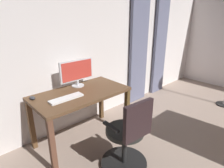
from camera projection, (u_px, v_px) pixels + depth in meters
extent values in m
cube|color=silver|center=(119.00, 42.00, 3.46)|extent=(5.35, 0.10, 2.53)
cube|color=slate|center=(160.00, 43.00, 4.17)|extent=(0.40, 0.06, 2.29)
cube|color=slate|center=(139.00, 46.00, 3.70)|extent=(0.48, 0.06, 2.29)
cube|color=brown|center=(81.00, 93.00, 2.53)|extent=(1.28, 0.69, 0.04)
cube|color=brown|center=(127.00, 112.00, 2.83)|extent=(0.06, 0.06, 0.72)
cube|color=brown|center=(52.00, 147.00, 2.08)|extent=(0.06, 0.06, 0.72)
cube|color=brown|center=(101.00, 99.00, 3.26)|extent=(0.06, 0.06, 0.72)
cube|color=brown|center=(32.00, 125.00, 2.50)|extent=(0.06, 0.06, 0.72)
cylinder|color=black|center=(124.00, 162.00, 2.30)|extent=(0.56, 0.56, 0.02)
sphere|color=black|center=(139.00, 154.00, 2.46)|extent=(0.05, 0.05, 0.05)
sphere|color=black|center=(116.00, 150.00, 2.54)|extent=(0.05, 0.05, 0.05)
sphere|color=black|center=(103.00, 163.00, 2.30)|extent=(0.05, 0.05, 0.05)
cylinder|color=black|center=(124.00, 148.00, 2.23)|extent=(0.06, 0.06, 0.42)
cylinder|color=black|center=(125.00, 131.00, 2.15)|extent=(0.48, 0.48, 0.05)
cube|color=black|center=(138.00, 121.00, 1.92)|extent=(0.38, 0.08, 0.41)
cube|color=black|center=(111.00, 127.00, 1.99)|extent=(0.06, 0.24, 0.03)
cube|color=black|center=(138.00, 115.00, 2.22)|extent=(0.06, 0.24, 0.03)
cylinder|color=silver|center=(78.00, 85.00, 2.75)|extent=(0.18, 0.18, 0.01)
cylinder|color=silver|center=(78.00, 83.00, 2.73)|extent=(0.04, 0.04, 0.07)
cube|color=silver|center=(77.00, 70.00, 2.67)|extent=(0.53, 0.03, 0.30)
cube|color=#CC3D33|center=(77.00, 70.00, 2.66)|extent=(0.49, 0.01, 0.27)
cube|color=white|center=(66.00, 98.00, 2.31)|extent=(0.43, 0.12, 0.02)
ellipsoid|color=#333338|center=(32.00, 98.00, 2.31)|extent=(0.06, 0.10, 0.04)
cylinder|color=black|center=(223.00, 104.00, 3.84)|extent=(0.28, 0.28, 0.02)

